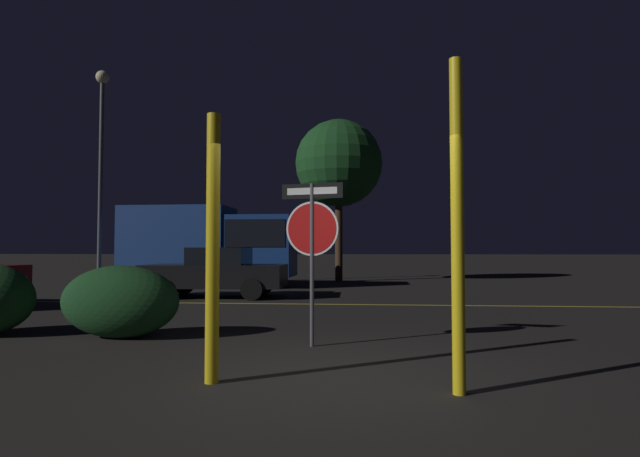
{
  "coord_description": "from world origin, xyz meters",
  "views": [
    {
      "loc": [
        0.31,
        -5.4,
        1.39
      ],
      "look_at": [
        -0.44,
        3.53,
        1.76
      ],
      "focal_mm": 28.0,
      "sensor_mm": 36.0,
      "label": 1
    }
  ],
  "objects_px": {
    "stop_sign": "(312,229)",
    "passing_car_2": "(217,272)",
    "tree_0": "(339,164)",
    "delivery_truck": "(212,243)",
    "yellow_pole_left": "(213,247)",
    "street_lamp": "(101,142)",
    "yellow_pole_right": "(457,224)",
    "hedge_bush_1": "(120,302)"
  },
  "relations": [
    {
      "from": "stop_sign",
      "to": "street_lamp",
      "type": "height_order",
      "value": "street_lamp"
    },
    {
      "from": "yellow_pole_right",
      "to": "passing_car_2",
      "type": "height_order",
      "value": "yellow_pole_right"
    },
    {
      "from": "hedge_bush_1",
      "to": "tree_0",
      "type": "distance_m",
      "value": 15.02
    },
    {
      "from": "yellow_pole_left",
      "to": "hedge_bush_1",
      "type": "distance_m",
      "value": 3.41
    },
    {
      "from": "passing_car_2",
      "to": "delivery_truck",
      "type": "bearing_deg",
      "value": 17.77
    },
    {
      "from": "stop_sign",
      "to": "yellow_pole_left",
      "type": "distance_m",
      "value": 2.22
    },
    {
      "from": "stop_sign",
      "to": "yellow_pole_left",
      "type": "relative_size",
      "value": 0.83
    },
    {
      "from": "hedge_bush_1",
      "to": "street_lamp",
      "type": "height_order",
      "value": "street_lamp"
    },
    {
      "from": "stop_sign",
      "to": "yellow_pole_right",
      "type": "xyz_separation_m",
      "value": [
        1.64,
        -2.23,
        -0.04
      ]
    },
    {
      "from": "yellow_pole_right",
      "to": "tree_0",
      "type": "relative_size",
      "value": 0.46
    },
    {
      "from": "hedge_bush_1",
      "to": "yellow_pole_right",
      "type": "bearing_deg",
      "value": -29.27
    },
    {
      "from": "street_lamp",
      "to": "yellow_pole_left",
      "type": "bearing_deg",
      "value": -57.28
    },
    {
      "from": "passing_car_2",
      "to": "tree_0",
      "type": "height_order",
      "value": "tree_0"
    },
    {
      "from": "stop_sign",
      "to": "street_lamp",
      "type": "relative_size",
      "value": 0.28
    },
    {
      "from": "passing_car_2",
      "to": "street_lamp",
      "type": "bearing_deg",
      "value": 53.95
    },
    {
      "from": "stop_sign",
      "to": "passing_car_2",
      "type": "distance_m",
      "value": 7.95
    },
    {
      "from": "hedge_bush_1",
      "to": "passing_car_2",
      "type": "bearing_deg",
      "value": 93.73
    },
    {
      "from": "stop_sign",
      "to": "yellow_pole_right",
      "type": "height_order",
      "value": "yellow_pole_right"
    },
    {
      "from": "street_lamp",
      "to": "hedge_bush_1",
      "type": "bearing_deg",
      "value": -59.84
    },
    {
      "from": "stop_sign",
      "to": "tree_0",
      "type": "distance_m",
      "value": 14.86
    },
    {
      "from": "hedge_bush_1",
      "to": "street_lamp",
      "type": "distance_m",
      "value": 13.31
    },
    {
      "from": "passing_car_2",
      "to": "delivery_truck",
      "type": "xyz_separation_m",
      "value": [
        -1.33,
        3.86,
        0.92
      ]
    },
    {
      "from": "passing_car_2",
      "to": "tree_0",
      "type": "xyz_separation_m",
      "value": [
        3.22,
        7.37,
        4.4
      ]
    },
    {
      "from": "hedge_bush_1",
      "to": "delivery_truck",
      "type": "relative_size",
      "value": 0.3
    },
    {
      "from": "tree_0",
      "to": "delivery_truck",
      "type": "bearing_deg",
      "value": -142.32
    },
    {
      "from": "stop_sign",
      "to": "hedge_bush_1",
      "type": "bearing_deg",
      "value": -176.16
    },
    {
      "from": "street_lamp",
      "to": "tree_0",
      "type": "distance_m",
      "value": 9.61
    },
    {
      "from": "yellow_pole_right",
      "to": "passing_car_2",
      "type": "xyz_separation_m",
      "value": [
        -5.15,
        9.31,
        -0.91
      ]
    },
    {
      "from": "yellow_pole_left",
      "to": "tree_0",
      "type": "bearing_deg",
      "value": 88.05
    },
    {
      "from": "yellow_pole_left",
      "to": "street_lamp",
      "type": "distance_m",
      "value": 16.13
    },
    {
      "from": "yellow_pole_right",
      "to": "street_lamp",
      "type": "distance_m",
      "value": 17.66
    },
    {
      "from": "stop_sign",
      "to": "tree_0",
      "type": "relative_size",
      "value": 0.33
    },
    {
      "from": "street_lamp",
      "to": "tree_0",
      "type": "xyz_separation_m",
      "value": [
        8.99,
        3.36,
        -0.4
      ]
    },
    {
      "from": "stop_sign",
      "to": "passing_car_2",
      "type": "height_order",
      "value": "stop_sign"
    },
    {
      "from": "tree_0",
      "to": "yellow_pole_left",
      "type": "bearing_deg",
      "value": -91.95
    },
    {
      "from": "stop_sign",
      "to": "delivery_truck",
      "type": "bearing_deg",
      "value": 125.28
    },
    {
      "from": "stop_sign",
      "to": "delivery_truck",
      "type": "xyz_separation_m",
      "value": [
        -4.83,
        10.94,
        -0.04
      ]
    },
    {
      "from": "yellow_pole_right",
      "to": "street_lamp",
      "type": "relative_size",
      "value": 0.39
    },
    {
      "from": "street_lamp",
      "to": "tree_0",
      "type": "relative_size",
      "value": 1.18
    },
    {
      "from": "passing_car_2",
      "to": "yellow_pole_left",
      "type": "bearing_deg",
      "value": -164.96
    },
    {
      "from": "hedge_bush_1",
      "to": "delivery_truck",
      "type": "distance_m",
      "value": 10.73
    },
    {
      "from": "stop_sign",
      "to": "yellow_pole_right",
      "type": "relative_size",
      "value": 0.72
    }
  ]
}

